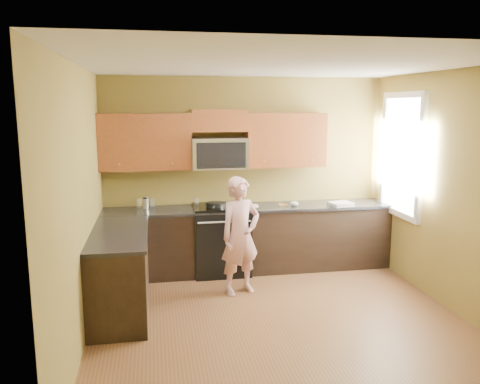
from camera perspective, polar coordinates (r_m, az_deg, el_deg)
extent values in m
plane|color=brown|center=(5.46, 4.64, -14.87)|extent=(4.00, 4.00, 0.00)
plane|color=white|center=(4.96, 5.10, 14.68)|extent=(4.00, 4.00, 0.00)
plane|color=brown|center=(6.96, 0.60, 2.26)|extent=(4.00, 0.00, 4.00)
plane|color=brown|center=(3.21, 14.22, -7.46)|extent=(4.00, 0.00, 4.00)
plane|color=brown|center=(4.92, -18.26, -1.55)|extent=(0.00, 4.00, 4.00)
plane|color=brown|center=(5.88, 24.05, -0.08)|extent=(0.00, 4.00, 4.00)
cube|color=black|center=(6.86, 1.06, -5.63)|extent=(4.00, 0.60, 0.88)
cube|color=black|center=(5.70, -13.90, -9.24)|extent=(0.60, 1.60, 0.88)
cube|color=black|center=(6.74, 1.09, -1.89)|extent=(4.00, 0.62, 0.04)
cube|color=black|center=(5.57, -14.00, -4.76)|extent=(0.62, 1.60, 0.04)
cube|color=brown|center=(6.67, -2.53, 8.38)|extent=(0.76, 0.33, 0.30)
imported|color=#D76B78|center=(5.97, 0.03, -5.15)|extent=(0.62, 0.52, 1.46)
cube|color=#B27F47|center=(6.84, 5.03, -1.52)|extent=(0.11, 0.11, 0.01)
ellipsoid|color=silver|center=(6.61, 1.74, -1.68)|extent=(0.13, 0.14, 0.06)
ellipsoid|color=silver|center=(6.80, 6.38, -1.39)|extent=(0.15, 0.15, 0.07)
cube|color=silver|center=(6.93, 11.77, -1.39)|extent=(0.35, 0.30, 0.05)
cylinder|color=silver|center=(6.81, -11.77, -1.28)|extent=(0.09, 0.09, 0.12)
cylinder|color=silver|center=(6.81, -10.24, -1.24)|extent=(0.09, 0.09, 0.12)
cylinder|color=silver|center=(6.80, -5.13, -1.14)|extent=(0.09, 0.09, 0.12)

